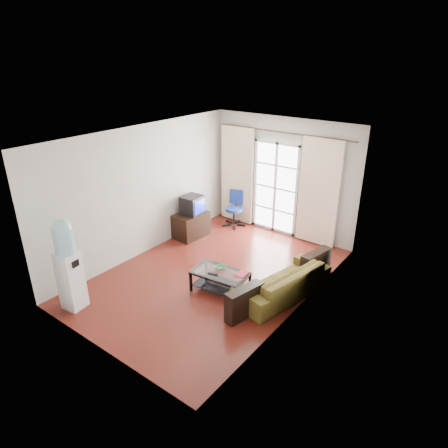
# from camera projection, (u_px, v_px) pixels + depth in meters

# --- Properties ---
(floor) EXTENTS (5.20, 5.20, 0.00)m
(floor) POSITION_uv_depth(u_px,v_px,m) (213.00, 275.00, 7.75)
(floor) COLOR maroon
(floor) RESTS_ON ground
(ceiling) EXTENTS (5.20, 5.20, 0.00)m
(ceiling) POSITION_uv_depth(u_px,v_px,m) (211.00, 136.00, 6.66)
(ceiling) COLOR white
(ceiling) RESTS_ON wall_back
(wall_back) EXTENTS (3.60, 0.02, 2.70)m
(wall_back) POSITION_uv_depth(u_px,v_px,m) (283.00, 177.00, 9.11)
(wall_back) COLOR beige
(wall_back) RESTS_ON floor
(wall_front) EXTENTS (3.60, 0.02, 2.70)m
(wall_front) POSITION_uv_depth(u_px,v_px,m) (90.00, 269.00, 5.31)
(wall_front) COLOR beige
(wall_front) RESTS_ON floor
(wall_left) EXTENTS (0.02, 5.20, 2.70)m
(wall_left) POSITION_uv_depth(u_px,v_px,m) (144.00, 191.00, 8.20)
(wall_left) COLOR beige
(wall_left) RESTS_ON floor
(wall_right) EXTENTS (0.02, 5.20, 2.70)m
(wall_right) POSITION_uv_depth(u_px,v_px,m) (302.00, 237.00, 6.22)
(wall_right) COLOR beige
(wall_right) RESTS_ON floor
(french_door) EXTENTS (1.16, 0.06, 2.15)m
(french_door) POSITION_uv_depth(u_px,v_px,m) (276.00, 188.00, 9.26)
(french_door) COLOR white
(french_door) RESTS_ON wall_back
(curtain_rod) EXTENTS (3.30, 0.04, 0.04)m
(curtain_rod) POSITION_uv_depth(u_px,v_px,m) (284.00, 132.00, 8.62)
(curtain_rod) COLOR #4C3F2D
(curtain_rod) RESTS_ON wall_back
(curtain_left) EXTENTS (0.90, 0.07, 2.35)m
(curtain_left) POSITION_uv_depth(u_px,v_px,m) (237.00, 175.00, 9.74)
(curtain_left) COLOR #FBECCA
(curtain_left) RESTS_ON curtain_rod
(curtain_right) EXTENTS (0.90, 0.07, 2.35)m
(curtain_right) POSITION_uv_depth(u_px,v_px,m) (319.00, 193.00, 8.56)
(curtain_right) COLOR #FBECCA
(curtain_right) RESTS_ON curtain_rod
(radiator) EXTENTS (0.64, 0.12, 0.64)m
(radiator) POSITION_uv_depth(u_px,v_px,m) (309.00, 228.00, 9.00)
(radiator) COLOR gray
(radiator) RESTS_ON floor
(sofa) EXTENTS (2.16, 1.48, 0.54)m
(sofa) POSITION_uv_depth(u_px,v_px,m) (283.00, 282.00, 7.04)
(sofa) COLOR brown
(sofa) RESTS_ON floor
(coffee_table) EXTENTS (1.05, 0.67, 0.40)m
(coffee_table) POSITION_uv_depth(u_px,v_px,m) (220.00, 279.00, 7.14)
(coffee_table) COLOR silver
(coffee_table) RESTS_ON floor
(bowl) EXTENTS (0.31, 0.31, 0.05)m
(bowl) POSITION_uv_depth(u_px,v_px,m) (221.00, 267.00, 7.19)
(bowl) COLOR #328942
(bowl) RESTS_ON coffee_table
(book) EXTENTS (0.20, 0.25, 0.02)m
(book) POSITION_uv_depth(u_px,v_px,m) (238.00, 272.00, 7.05)
(book) COLOR maroon
(book) RESTS_ON coffee_table
(remote) EXTENTS (0.19, 0.10, 0.02)m
(remote) POSITION_uv_depth(u_px,v_px,m) (213.00, 274.00, 7.01)
(remote) COLOR black
(remote) RESTS_ON coffee_table
(tv_stand) EXTENTS (0.57, 0.81, 0.57)m
(tv_stand) POSITION_uv_depth(u_px,v_px,m) (191.00, 225.00, 9.26)
(tv_stand) COLOR black
(tv_stand) RESTS_ON floor
(crt_tv) EXTENTS (0.48, 0.47, 0.42)m
(crt_tv) POSITION_uv_depth(u_px,v_px,m) (192.00, 205.00, 9.09)
(crt_tv) COLOR black
(crt_tv) RESTS_ON tv_stand
(task_chair) EXTENTS (0.76, 0.76, 0.87)m
(task_chair) POSITION_uv_depth(u_px,v_px,m) (234.00, 215.00, 9.87)
(task_chair) COLOR black
(task_chair) RESTS_ON floor
(water_cooler) EXTENTS (0.38, 0.38, 1.62)m
(water_cooler) POSITION_uv_depth(u_px,v_px,m) (68.00, 263.00, 6.49)
(water_cooler) COLOR white
(water_cooler) RESTS_ON floor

